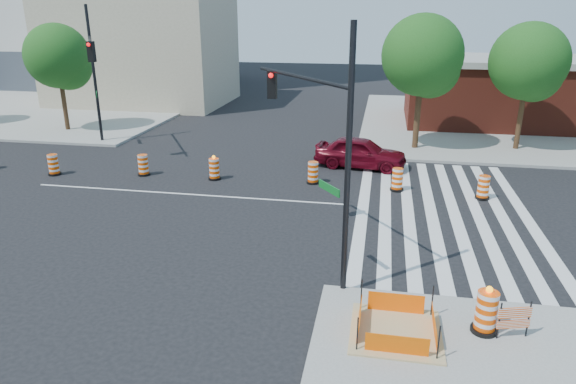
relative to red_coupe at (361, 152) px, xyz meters
name	(u,v)px	position (x,y,z in m)	size (l,w,h in m)	color
ground	(184,194)	(-7.37, -5.57, -0.79)	(120.00, 120.00, 0.00)	black
sidewalk_ne	(521,124)	(10.63, 12.43, -0.71)	(22.00, 22.00, 0.15)	gray
sidewalk_nw	(58,107)	(-25.37, 12.43, -0.71)	(22.00, 22.00, 0.15)	gray
crosswalk_east	(442,211)	(3.58, -5.57, -0.78)	(6.75, 13.50, 0.01)	silver
lane_centerline	(184,194)	(-7.37, -5.57, -0.78)	(14.00, 0.12, 0.01)	silver
excavation_pit	(396,330)	(1.63, -14.57, -0.56)	(2.20, 2.20, 0.90)	tan
brick_storefront	(526,92)	(10.63, 12.43, 1.53)	(16.50, 8.50, 4.60)	maroon
beige_midrise	(142,43)	(-19.37, 16.43, 4.21)	(14.00, 10.00, 10.00)	tan
red_coupe	(361,152)	(0.00, 0.00, 0.00)	(1.86, 4.61, 1.57)	#5B0715
signal_pole_se	(319,129)	(-0.74, -11.42, 3.67)	(3.43, 4.43, 7.25)	black
signal_pole_nw	(93,65)	(-14.92, 0.99, 4.00)	(3.15, 5.14, 7.81)	black
pit_drum	(486,313)	(3.76, -14.12, -0.11)	(0.64, 0.64, 1.26)	black
barricade	(514,318)	(4.38, -14.24, -0.10)	(0.80, 0.28, 0.97)	#F54C05
tree_north_b	(59,60)	(-19.55, 4.82, 3.86)	(4.07, 4.07, 6.92)	#382314
tree_north_c	(423,60)	(2.97, 4.12, 4.27)	(4.43, 4.43, 7.53)	#382314
tree_north_d	(529,66)	(8.65, 4.93, 3.98)	(4.18, 4.18, 7.10)	#382314
median_drum_1	(54,165)	(-14.65, -4.07, -0.31)	(0.60, 0.60, 1.02)	black
median_drum_2	(143,166)	(-10.32, -3.32, -0.31)	(0.60, 0.60, 1.02)	black
median_drum_3	(214,169)	(-6.71, -3.32, -0.30)	(0.60, 0.60, 1.18)	black
median_drum_4	(313,173)	(-2.02, -3.03, -0.31)	(0.60, 0.60, 1.02)	black
median_drum_5	(397,180)	(1.81, -3.37, -0.31)	(0.60, 0.60, 1.02)	black
median_drum_6	(483,188)	(5.39, -3.80, -0.31)	(0.60, 0.60, 1.02)	black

